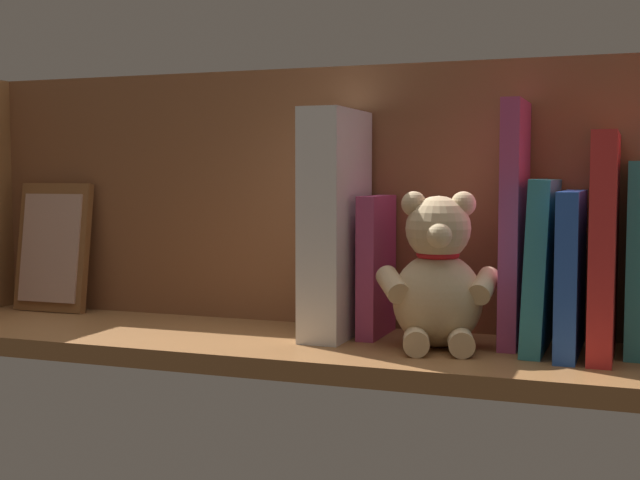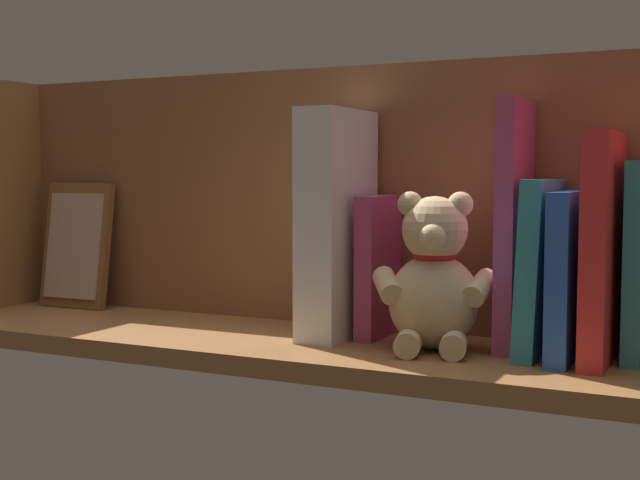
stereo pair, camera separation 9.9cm
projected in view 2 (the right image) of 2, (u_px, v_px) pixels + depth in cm
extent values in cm
cube|color=brown|center=(320.00, 348.00, 99.96)|extent=(108.10, 24.67, 2.20)
cube|color=brown|center=(356.00, 197.00, 107.70)|extent=(108.10, 1.50, 32.14)
cube|color=teal|center=(638.00, 261.00, 87.68)|extent=(1.86, 10.20, 20.21)
cube|color=red|center=(603.00, 247.00, 86.98)|extent=(2.45, 14.55, 23.17)
cube|color=blue|center=(569.00, 275.00, 88.70)|extent=(2.19, 14.43, 17.17)
cube|color=teal|center=(540.00, 267.00, 90.69)|extent=(2.94, 12.96, 18.43)
cube|color=#B23F72|center=(514.00, 225.00, 93.07)|extent=(2.02, 9.95, 26.91)
ellipsoid|color=#D1B284|center=(434.00, 302.00, 93.52)|extent=(11.71, 10.97, 10.35)
sphere|color=#D1B284|center=(435.00, 229.00, 92.93)|extent=(7.11, 7.11, 7.11)
sphere|color=#D1B284|center=(460.00, 204.00, 92.20)|extent=(2.75, 2.75, 2.75)
sphere|color=#D1B284|center=(410.00, 204.00, 93.27)|extent=(2.75, 2.75, 2.75)
sphere|color=beige|center=(433.00, 236.00, 90.02)|extent=(2.75, 2.75, 2.75)
cylinder|color=#D1B284|center=(480.00, 288.00, 91.14)|extent=(2.91, 5.30, 3.83)
cylinder|color=#D1B284|center=(387.00, 285.00, 93.11)|extent=(4.87, 5.56, 3.83)
cylinder|color=#D1B284|center=(453.00, 345.00, 89.05)|extent=(3.63, 4.44, 2.75)
cylinder|color=#D1B284|center=(408.00, 343.00, 89.98)|extent=(3.63, 4.44, 2.75)
torus|color=red|center=(435.00, 255.00, 93.15)|extent=(5.75, 5.75, 0.81)
cube|color=#B23F72|center=(378.00, 267.00, 100.63)|extent=(2.12, 9.45, 16.41)
cube|color=white|center=(337.00, 224.00, 100.48)|extent=(4.79, 13.07, 26.30)
cube|color=brown|center=(77.00, 245.00, 123.65)|extent=(11.08, 3.90, 17.76)
cube|color=tan|center=(74.00, 246.00, 123.01)|extent=(9.30, 2.64, 14.82)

